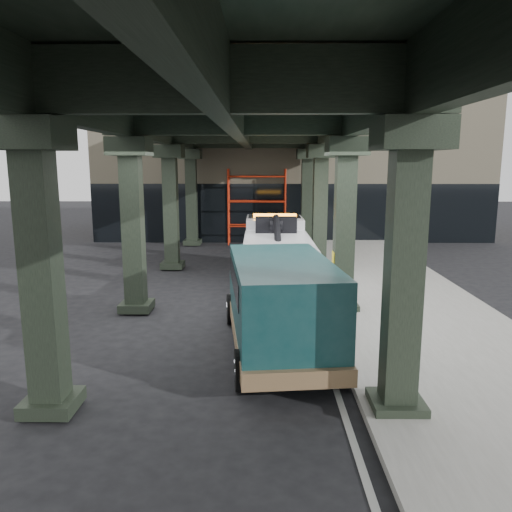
{
  "coord_description": "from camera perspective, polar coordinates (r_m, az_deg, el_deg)",
  "views": [
    {
      "loc": [
        0.26,
        -12.04,
        4.3
      ],
      "look_at": [
        0.1,
        1.87,
        1.7
      ],
      "focal_mm": 35.0,
      "sensor_mm": 36.0,
      "label": 1
    }
  ],
  "objects": [
    {
      "name": "ground",
      "position": [
        12.79,
        -0.55,
        -9.06
      ],
      "size": [
        90.0,
        90.0,
        0.0
      ],
      "primitive_type": "plane",
      "color": "black",
      "rests_on": "ground"
    },
    {
      "name": "sidewalk",
      "position": [
        15.27,
        16.85,
        -5.95
      ],
      "size": [
        5.0,
        40.0,
        0.15
      ],
      "primitive_type": "cube",
      "color": "gray",
      "rests_on": "ground"
    },
    {
      "name": "lane_stripe",
      "position": [
        14.76,
        6.27,
        -6.4
      ],
      "size": [
        0.12,
        38.0,
        0.01
      ],
      "primitive_type": "cube",
      "color": "silver",
      "rests_on": "ground"
    },
    {
      "name": "viaduct",
      "position": [
        14.11,
        -2.1,
        15.3
      ],
      "size": [
        7.4,
        32.0,
        6.4
      ],
      "color": "black",
      "rests_on": "ground"
    },
    {
      "name": "building",
      "position": [
        32.09,
        3.81,
        10.02
      ],
      "size": [
        22.0,
        10.0,
        8.0
      ],
      "primitive_type": "cube",
      "color": "#C6B793",
      "rests_on": "ground"
    },
    {
      "name": "scaffolding",
      "position": [
        26.78,
        0.09,
        5.89
      ],
      "size": [
        3.08,
        0.88,
        4.0
      ],
      "color": "red",
      "rests_on": "ground"
    },
    {
      "name": "tow_truck",
      "position": [
        17.57,
        2.31,
        0.52
      ],
      "size": [
        2.4,
        7.74,
        2.53
      ],
      "rotation": [
        0.0,
        0.0,
        0.01
      ],
      "color": "black",
      "rests_on": "ground"
    },
    {
      "name": "towed_van",
      "position": [
        11.26,
        2.7,
        -5.37
      ],
      "size": [
        2.71,
        5.73,
        2.25
      ],
      "rotation": [
        0.0,
        0.0,
        0.11
      ],
      "color": "#10383A",
      "rests_on": "ground"
    }
  ]
}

